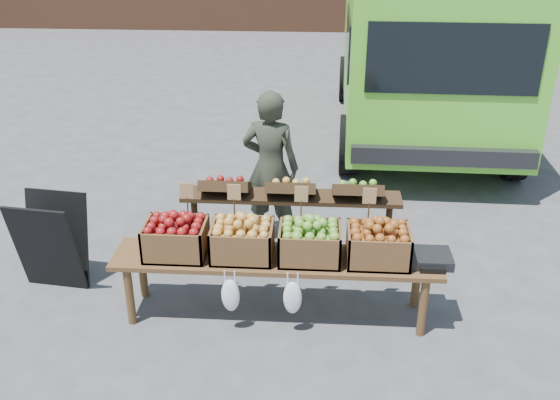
# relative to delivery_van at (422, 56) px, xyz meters

# --- Properties ---
(ground) EXTENTS (80.00, 80.00, 0.00)m
(ground) POSITION_rel_delivery_van_xyz_m (-2.08, -5.11, -1.17)
(ground) COLOR #4A4A4D
(delivery_van) EXTENTS (2.51, 5.29, 2.35)m
(delivery_van) POSITION_rel_delivery_van_xyz_m (0.00, 0.00, 0.00)
(delivery_van) COLOR #60CE2F
(delivery_van) RESTS_ON ground
(vendor) EXTENTS (0.64, 0.49, 1.59)m
(vendor) POSITION_rel_delivery_van_xyz_m (-1.94, -3.42, -0.38)
(vendor) COLOR #2E3224
(vendor) RESTS_ON ground
(chalkboard_sign) EXTENTS (0.62, 0.39, 0.89)m
(chalkboard_sign) POSITION_rel_delivery_van_xyz_m (-3.83, -4.46, -0.73)
(chalkboard_sign) COLOR black
(chalkboard_sign) RESTS_ON ground
(back_table) EXTENTS (2.10, 0.44, 1.04)m
(back_table) POSITION_rel_delivery_van_xyz_m (-1.70, -4.06, -0.65)
(back_table) COLOR #312111
(back_table) RESTS_ON ground
(display_bench) EXTENTS (2.70, 0.56, 0.57)m
(display_bench) POSITION_rel_delivery_van_xyz_m (-1.79, -4.78, -0.89)
(display_bench) COLOR #53371D
(display_bench) RESTS_ON ground
(crate_golden_apples) EXTENTS (0.50, 0.40, 0.28)m
(crate_golden_apples) POSITION_rel_delivery_van_xyz_m (-2.61, -4.78, -0.46)
(crate_golden_apples) COLOR maroon
(crate_golden_apples) RESTS_ON display_bench
(crate_russet_pears) EXTENTS (0.50, 0.40, 0.28)m
(crate_russet_pears) POSITION_rel_delivery_van_xyz_m (-2.06, -4.78, -0.46)
(crate_russet_pears) COLOR #B58F2C
(crate_russet_pears) RESTS_ON display_bench
(crate_red_apples) EXTENTS (0.50, 0.40, 0.28)m
(crate_red_apples) POSITION_rel_delivery_van_xyz_m (-1.51, -4.78, -0.46)
(crate_red_apples) COLOR olive
(crate_red_apples) RESTS_ON display_bench
(crate_green_apples) EXTENTS (0.50, 0.40, 0.28)m
(crate_green_apples) POSITION_rel_delivery_van_xyz_m (-0.96, -4.78, -0.46)
(crate_green_apples) COLOR brown
(crate_green_apples) RESTS_ON display_bench
(weighing_scale) EXTENTS (0.34, 0.30, 0.08)m
(weighing_scale) POSITION_rel_delivery_van_xyz_m (-0.54, -4.78, -0.56)
(weighing_scale) COLOR black
(weighing_scale) RESTS_ON display_bench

